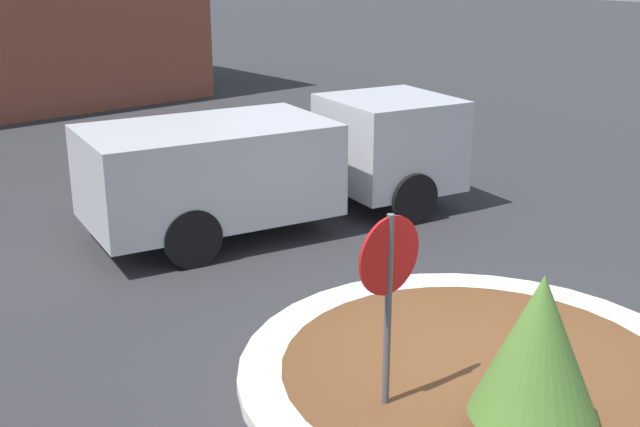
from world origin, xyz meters
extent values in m
plane|color=#2D2D30|center=(0.00, 0.00, 0.00)|extent=(120.00, 120.00, 0.00)
cylinder|color=silver|center=(0.00, 0.00, 0.07)|extent=(5.10, 5.10, 0.14)
cylinder|color=brown|center=(0.00, 0.00, 0.07)|extent=(4.18, 4.18, 0.14)
cylinder|color=#4C4C51|center=(-1.26, 0.14, 1.04)|extent=(0.07, 0.07, 2.07)
cylinder|color=#B71414|center=(-1.26, 0.14, 1.67)|extent=(0.76, 0.03, 0.76)
cylinder|color=brown|center=(-0.73, -1.16, 0.27)|extent=(0.08, 0.08, 0.26)
cone|color=#4C752D|center=(-0.73, -1.16, 1.08)|extent=(1.15, 1.15, 1.34)
cube|color=#B2B2B7|center=(3.56, 4.82, 1.16)|extent=(2.35, 2.39, 1.54)
cube|color=#B2B2B7|center=(0.29, 5.50, 1.10)|extent=(4.07, 2.85, 1.42)
cube|color=black|center=(4.24, 4.67, 1.43)|extent=(0.41, 1.79, 0.54)
cylinder|color=black|center=(3.58, 5.82, 0.44)|extent=(0.90, 0.41, 0.87)
cylinder|color=black|center=(3.18, 3.89, 0.44)|extent=(0.90, 0.41, 0.87)
cylinder|color=black|center=(-0.18, 6.60, 0.44)|extent=(0.90, 0.41, 0.87)
cylinder|color=black|center=(-0.58, 4.67, 0.44)|extent=(0.90, 0.41, 0.87)
camera|label=1|loc=(-6.23, -4.59, 4.35)|focal=45.00mm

